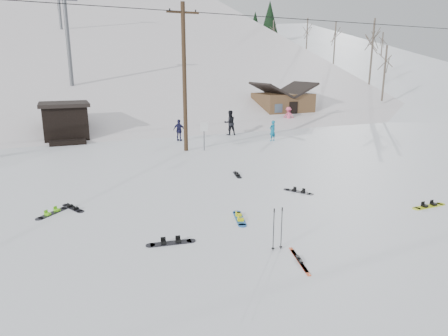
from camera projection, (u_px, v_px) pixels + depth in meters
name	position (u px, v px, depth m)	size (l,w,h in m)	color
ground	(257.00, 241.00, 12.53)	(200.00, 200.00, 0.00)	white
ski_slope	(101.00, 175.00, 64.74)	(60.00, 75.00, 45.00)	silver
ridge_right	(316.00, 156.00, 74.08)	(34.00, 85.00, 36.00)	white
treeline_right	(339.00, 100.00, 63.43)	(20.00, 60.00, 10.00)	black
treeline_crest	(82.00, 90.00, 89.49)	(50.00, 6.00, 10.00)	black
utility_pole	(184.00, 76.00, 24.63)	(2.00, 0.26, 9.00)	#3A2819
trail_sign	(204.00, 131.00, 25.51)	(0.50, 0.09, 1.85)	#595B60
lift_hut	(66.00, 122.00, 29.08)	(3.40, 4.10, 2.75)	black
lift_tower_near	(68.00, 37.00, 35.93)	(2.20, 0.36, 8.00)	#595B60
cabin	(282.00, 106.00, 39.18)	(5.39, 4.40, 3.77)	brown
hero_snowboard	(240.00, 218.00, 14.30)	(0.64, 1.54, 0.11)	#1B59B1
hero_skis	(299.00, 260.00, 11.22)	(0.51, 1.64, 0.09)	#BB3913
ski_poles	(278.00, 229.00, 11.76)	(0.36, 0.10, 1.32)	black
board_scatter_a	(171.00, 243.00, 12.33)	(1.54, 0.45, 0.11)	black
board_scatter_b	(73.00, 208.00, 15.35)	(0.76, 1.27, 0.10)	black
board_scatter_c	(52.00, 213.00, 14.83)	(1.17, 1.15, 0.11)	black
board_scatter_d	(299.00, 191.00, 17.35)	(0.89, 1.23, 0.10)	black
board_scatter_e	(429.00, 206.00, 15.55)	(1.63, 0.33, 0.11)	#D8EE1A
board_scatter_f	(237.00, 175.00, 20.02)	(0.48, 1.29, 0.09)	black
skier_teal	(273.00, 131.00, 28.95)	(0.54, 0.36, 1.49)	#0E6A8F
skier_dark	(230.00, 123.00, 31.34)	(0.94, 0.73, 1.93)	black
skier_pink	(288.00, 116.00, 36.50)	(1.08, 0.62, 1.67)	#F3557F
skier_navy	(179.00, 130.00, 28.89)	(0.92, 0.38, 1.57)	#17173A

